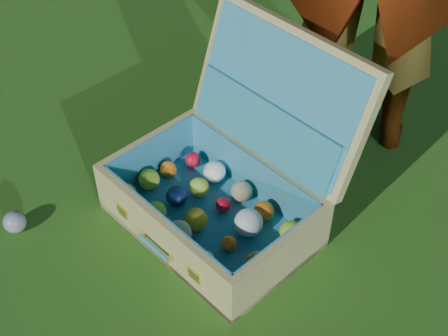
% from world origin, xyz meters
% --- Properties ---
extents(ground, '(60.00, 60.00, 0.00)m').
position_xyz_m(ground, '(0.00, 0.00, 0.00)').
color(ground, '#215114').
rests_on(ground, ground).
extents(stray_ball, '(0.07, 0.07, 0.07)m').
position_xyz_m(stray_ball, '(-0.52, -0.14, 0.03)').
color(stray_ball, teal).
rests_on(stray_ball, ground).
extents(suitcase, '(0.72, 0.69, 0.55)m').
position_xyz_m(suitcase, '(-0.01, 0.25, 0.16)').
color(suitcase, tan).
rests_on(suitcase, ground).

